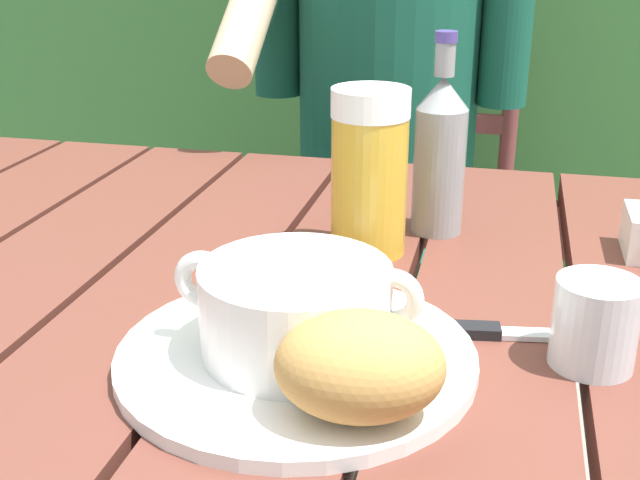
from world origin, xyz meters
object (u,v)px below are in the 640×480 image
(beer_bottle, at_px, (440,152))
(water_glass_small, at_px, (595,323))
(chair_near_diner, at_px, (396,213))
(bread_roll, at_px, (360,366))
(serving_plate, at_px, (296,356))
(beer_glass, at_px, (369,172))
(soup_bowl, at_px, (296,307))
(person_eating, at_px, (382,127))
(table_knife, at_px, (497,332))

(beer_bottle, height_order, water_glass_small, beer_bottle)
(chair_near_diner, height_order, bread_roll, chair_near_diner)
(chair_near_diner, bearing_deg, beer_bottle, -78.71)
(serving_plate, height_order, beer_glass, beer_glass)
(soup_bowl, bearing_deg, person_eating, 94.36)
(person_eating, bearing_deg, chair_near_diner, 89.21)
(serving_plate, bearing_deg, table_knife, 27.81)
(chair_near_diner, height_order, beer_glass, chair_near_diner)
(beer_bottle, bearing_deg, soup_bowl, -103.77)
(table_knife, bearing_deg, bread_roll, -119.71)
(chair_near_diner, relative_size, serving_plate, 3.53)
(soup_bowl, xyz_separation_m, water_glass_small, (0.24, 0.05, -0.01))
(serving_plate, height_order, water_glass_small, water_glass_small)
(beer_glass, height_order, water_glass_small, beer_glass)
(chair_near_diner, relative_size, person_eating, 0.84)
(person_eating, relative_size, serving_plate, 4.20)
(serving_plate, xyz_separation_m, beer_bottle, (0.08, 0.33, 0.09))
(soup_bowl, height_order, water_glass_small, soup_bowl)
(person_eating, distance_m, beer_glass, 0.60)
(bread_roll, xyz_separation_m, water_glass_small, (0.17, 0.13, -0.01))
(person_eating, distance_m, serving_plate, 0.85)
(water_glass_small, bearing_deg, bread_roll, -141.89)
(water_glass_small, bearing_deg, serving_plate, -167.13)
(person_eating, relative_size, soup_bowl, 6.07)
(person_eating, distance_m, beer_bottle, 0.54)
(bread_roll, bearing_deg, water_glass_small, 38.11)
(soup_bowl, distance_m, beer_bottle, 0.34)
(bread_roll, height_order, beer_bottle, beer_bottle)
(person_eating, height_order, table_knife, person_eating)
(chair_near_diner, relative_size, soup_bowl, 5.10)
(beer_glass, distance_m, table_knife, 0.24)
(soup_bowl, bearing_deg, beer_glass, 86.73)
(serving_plate, height_order, table_knife, serving_plate)
(soup_bowl, distance_m, water_glass_small, 0.24)
(beer_glass, bearing_deg, beer_bottle, 49.86)
(person_eating, relative_size, bread_roll, 9.20)
(person_eating, xyz_separation_m, bread_roll, (0.13, -0.92, 0.06))
(person_eating, distance_m, water_glass_small, 0.84)
(bread_roll, bearing_deg, beer_bottle, 88.03)
(chair_near_diner, bearing_deg, table_knife, -77.04)
(table_knife, bearing_deg, chair_near_diner, 102.96)
(chair_near_diner, bearing_deg, water_glass_small, -73.34)
(chair_near_diner, height_order, table_knife, chair_near_diner)
(beer_glass, bearing_deg, table_knife, -49.08)
(beer_glass, relative_size, water_glass_small, 2.42)
(table_knife, bearing_deg, beer_glass, 130.92)
(table_knife, bearing_deg, water_glass_small, -21.98)
(bread_roll, bearing_deg, serving_plate, 130.60)
(beer_bottle, bearing_deg, chair_near_diner, 101.29)
(chair_near_diner, relative_size, table_knife, 7.10)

